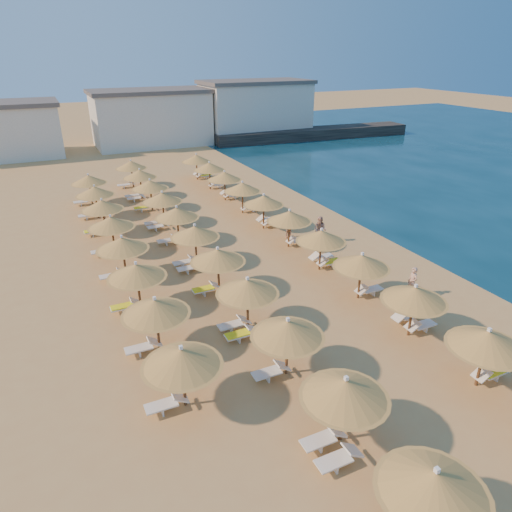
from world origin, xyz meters
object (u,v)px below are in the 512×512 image
parasol_row_east (289,217)px  beachgoer_c (289,226)px  beachgoer_b (320,230)px  parasol_row_west (195,232)px  jetty (313,133)px  beachgoer_a (412,282)px

parasol_row_east → beachgoer_c: (0.78, 1.45, -1.28)m
beachgoer_b → parasol_row_west: bearing=-125.1°
parasol_row_west → beachgoer_c: bearing=11.3°
beachgoer_c → beachgoer_b: bearing=-22.0°
jetty → beachgoer_b: bearing=-116.7°
parasol_row_west → beachgoer_a: (9.17, -8.68, -1.28)m
beachgoer_c → parasol_row_west: bearing=-142.1°
jetty → beachgoer_a: (-20.27, -42.81, 0.08)m
parasol_row_west → beachgoer_a: parasol_row_west is taller
beachgoer_a → jetty: bearing=160.7°
beachgoer_c → beachgoer_b: beachgoer_b is taller
beachgoer_a → parasol_row_west: bearing=-127.4°
parasol_row_east → beachgoer_a: 9.18m
parasol_row_east → beachgoer_a: (2.70, -8.68, -1.28)m
beachgoer_a → beachgoer_b: size_ratio=0.90×
parasol_row_west → beachgoer_b: bearing=-1.7°
beachgoer_b → parasol_row_east: bearing=-129.9°
parasol_row_west → beachgoer_a: 12.69m
jetty → beachgoer_a: bearing=-111.0°
parasol_row_east → parasol_row_west: size_ratio=1.00×
jetty → parasol_row_west: parasol_row_west is taller
jetty → beachgoer_b: size_ratio=16.12×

